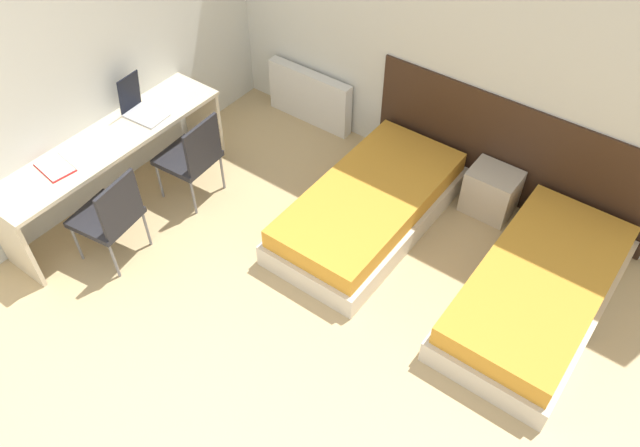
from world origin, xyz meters
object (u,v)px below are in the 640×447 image
nightstand (491,192)px  chair_near_laptop (192,155)px  bed_near_door (538,291)px  laptop (140,107)px  chair_near_notebook (110,214)px  bed_near_window (369,207)px

nightstand → chair_near_laptop: size_ratio=0.51×
bed_near_door → laptop: 3.68m
nightstand → chair_near_notebook: 3.28m
bed_near_door → nightstand: (-0.78, 0.79, 0.03)m
bed_near_door → bed_near_window: bearing=180.0°
bed_near_window → chair_near_laptop: 1.64m
bed_near_door → nightstand: nightstand is taller
chair_near_laptop → nightstand: bearing=28.4°
bed_near_door → nightstand: bearing=134.5°
chair_near_laptop → chair_near_notebook: (-0.00, -0.93, 0.00)m
bed_near_window → chair_near_notebook: 2.18m
bed_near_window → chair_near_notebook: chair_near_notebook is taller
chair_near_laptop → chair_near_notebook: 0.93m
nightstand → laptop: bearing=-151.9°
nightstand → chair_near_laptop: bearing=-147.6°
bed_near_window → nightstand: nightstand is taller
bed_near_window → nightstand: 1.12m
bed_near_window → chair_near_notebook: bearing=-133.3°
nightstand → chair_near_laptop: 2.69m
bed_near_door → chair_near_notebook: 3.44m
chair_near_notebook → nightstand: bearing=38.2°
nightstand → laptop: laptop is taller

